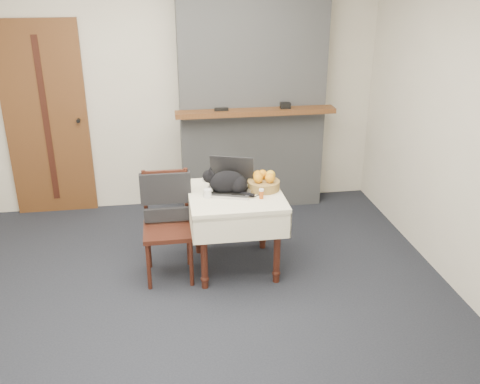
# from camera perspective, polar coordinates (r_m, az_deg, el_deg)

# --- Properties ---
(ground) EXTENTS (4.50, 4.50, 0.00)m
(ground) POSITION_cam_1_polar(r_m,az_deg,el_deg) (4.32, -6.58, -11.80)
(ground) COLOR black
(ground) RESTS_ON ground
(room_shell) EXTENTS (4.52, 4.01, 2.61)m
(room_shell) POSITION_cam_1_polar(r_m,az_deg,el_deg) (4.08, -8.03, 13.05)
(room_shell) COLOR beige
(room_shell) RESTS_ON ground
(door) EXTENTS (0.82, 0.10, 2.00)m
(door) POSITION_cam_1_polar(r_m,az_deg,el_deg) (5.83, -19.93, 7.17)
(door) COLOR brown
(door) RESTS_ON ground
(chimney) EXTENTS (1.62, 0.48, 2.60)m
(chimney) POSITION_cam_1_polar(r_m,az_deg,el_deg) (5.60, 1.29, 11.08)
(chimney) COLOR gray
(chimney) RESTS_ON ground
(side_table) EXTENTS (0.78, 0.78, 0.70)m
(side_table) POSITION_cam_1_polar(r_m,az_deg,el_deg) (4.51, -0.49, -1.46)
(side_table) COLOR #35140E
(side_table) RESTS_ON ground
(laptop) EXTENTS (0.46, 0.42, 0.28)m
(laptop) POSITION_cam_1_polar(r_m,az_deg,el_deg) (4.50, -1.08, 1.02)
(laptop) COLOR #B7B7BC
(laptop) RESTS_ON side_table
(cat) EXTENTS (0.42, 0.28, 0.22)m
(cat) POSITION_cam_1_polar(r_m,az_deg,el_deg) (4.44, -1.29, 1.03)
(cat) COLOR black
(cat) RESTS_ON side_table
(cream_jar) EXTENTS (0.07, 0.07, 0.07)m
(cream_jar) POSITION_cam_1_polar(r_m,az_deg,el_deg) (4.37, -3.47, -0.16)
(cream_jar) COLOR white
(cream_jar) RESTS_ON side_table
(pill_bottle) EXTENTS (0.04, 0.04, 0.08)m
(pill_bottle) POSITION_cam_1_polar(r_m,az_deg,el_deg) (4.35, 2.29, -0.17)
(pill_bottle) COLOR #A94914
(pill_bottle) RESTS_ON side_table
(fruit_basket) EXTENTS (0.27, 0.27, 0.15)m
(fruit_basket) POSITION_cam_1_polar(r_m,az_deg,el_deg) (4.53, 2.54, 1.05)
(fruit_basket) COLOR olive
(fruit_basket) RESTS_ON side_table
(desk_clutter) EXTENTS (0.12, 0.06, 0.01)m
(desk_clutter) POSITION_cam_1_polar(r_m,az_deg,el_deg) (4.50, 2.34, 0.12)
(desk_clutter) COLOR black
(desk_clutter) RESTS_ON side_table
(chair) EXTENTS (0.42, 0.40, 0.91)m
(chair) POSITION_cam_1_polar(r_m,az_deg,el_deg) (4.48, -7.82, -1.89)
(chair) COLOR #35140E
(chair) RESTS_ON ground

